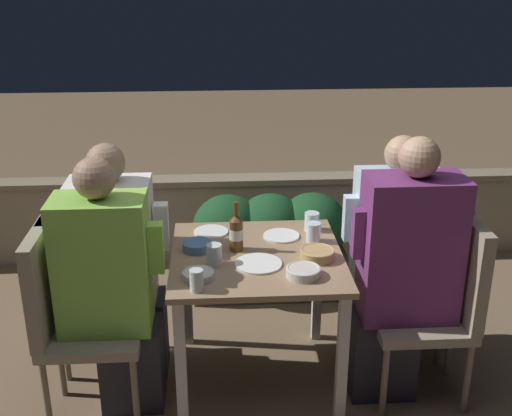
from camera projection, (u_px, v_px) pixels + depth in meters
ground_plane at (257, 378)px, 3.42m from camera, size 16.00×16.00×0.00m
parapet_wall at (243, 216)px, 4.72m from camera, size 9.00×0.18×0.62m
dining_table at (257, 273)px, 3.19m from camera, size 0.84×0.85×0.73m
planter_hedge at (270, 239)px, 4.18m from camera, size 1.00×0.47×0.69m
chair_left_near at (68, 307)px, 3.03m from camera, size 0.47×0.47×0.95m
person_green_blouse at (111, 289)px, 3.01m from camera, size 0.50×0.26×1.29m
chair_left_far at (80, 280)px, 3.29m from camera, size 0.47×0.47×0.95m
person_white_polo at (121, 264)px, 3.27m from camera, size 0.49×0.26×1.27m
chair_right_near at (442, 293)px, 3.15m from camera, size 0.47×0.47×0.95m
person_purple_stripe at (403, 273)px, 3.09m from camera, size 0.52×0.26×1.35m
chair_right_far at (427, 266)px, 3.44m from camera, size 0.47×0.47×0.95m
person_blue_shirt at (389, 253)px, 3.39m from camera, size 0.50×0.26×1.28m
beer_bottle at (236, 232)px, 3.17m from camera, size 0.07×0.07×0.26m
plate_0 at (258, 264)px, 3.05m from camera, size 0.23×0.23×0.01m
plate_1 at (211, 232)px, 3.40m from camera, size 0.18×0.18×0.01m
plate_2 at (281, 236)px, 3.35m from camera, size 0.19×0.19×0.01m
bowl_0 at (317, 253)px, 3.10m from camera, size 0.17×0.17×0.05m
bowl_1 at (197, 245)px, 3.19m from camera, size 0.14×0.14×0.05m
bowl_2 at (198, 274)px, 2.91m from camera, size 0.14×0.14×0.03m
bowl_3 at (303, 271)px, 2.93m from camera, size 0.16×0.16×0.04m
glass_cup_0 at (313, 232)px, 3.28m from camera, size 0.07×0.07×0.10m
glass_cup_1 at (214, 254)px, 3.04m from camera, size 0.07×0.07×0.10m
glass_cup_2 at (312, 222)px, 3.42m from camera, size 0.08×0.08×0.10m
glass_cup_3 at (196, 280)px, 2.79m from camera, size 0.06×0.06×0.10m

